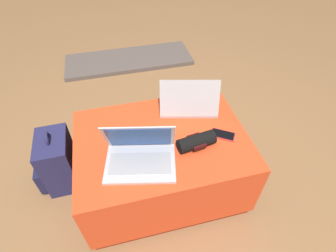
% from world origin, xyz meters
% --- Properties ---
extents(ground_plane, '(14.00, 14.00, 0.00)m').
position_xyz_m(ground_plane, '(0.00, 0.00, 0.00)').
color(ground_plane, olive).
extents(ottoman, '(1.00, 0.73, 0.47)m').
position_xyz_m(ottoman, '(0.00, 0.00, 0.23)').
color(ottoman, maroon).
rests_on(ottoman, ground_plane).
extents(laptop_near, '(0.41, 0.33, 0.25)m').
position_xyz_m(laptop_near, '(-0.14, -0.13, 0.52)').
color(laptop_near, '#B7B7BC').
rests_on(laptop_near, ottoman).
extents(laptop_far, '(0.41, 0.32, 0.24)m').
position_xyz_m(laptop_far, '(0.23, 0.21, 0.52)').
color(laptop_far, '#B7B7BC').
rests_on(laptop_far, ottoman).
extents(cell_phone, '(0.16, 0.14, 0.01)m').
position_xyz_m(cell_phone, '(0.35, -0.06, 0.47)').
color(cell_phone, red).
rests_on(cell_phone, ottoman).
extents(backpack, '(0.25, 0.29, 0.47)m').
position_xyz_m(backpack, '(-0.67, 0.20, 0.19)').
color(backpack, '#23234C').
rests_on(backpack, ground_plane).
extents(wrist_brace, '(0.22, 0.11, 0.08)m').
position_xyz_m(wrist_brace, '(0.17, -0.11, 0.51)').
color(wrist_brace, black).
rests_on(wrist_brace, ottoman).
extents(fireplace_hearth, '(1.40, 0.50, 0.04)m').
position_xyz_m(fireplace_hearth, '(0.00, 1.67, 0.02)').
color(fireplace_hearth, '#564C47').
rests_on(fireplace_hearth, ground_plane).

